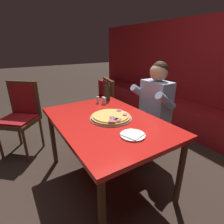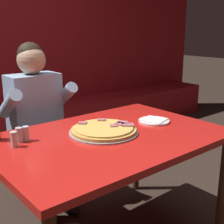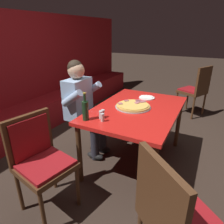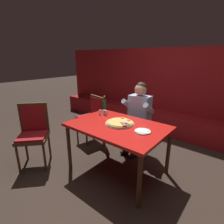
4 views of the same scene
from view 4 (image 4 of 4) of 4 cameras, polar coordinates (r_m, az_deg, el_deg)
name	(u,v)px [view 4 (image 4 of 4)]	position (r m, az deg, el deg)	size (l,w,h in m)	color
ground_plane	(117,169)	(2.89, 1.63, -18.23)	(24.00, 24.00, 0.00)	#33261E
booth_wall_panel	(174,90)	(4.35, 19.70, 6.72)	(6.80, 0.16, 1.90)	maroon
booth_bench	(166,123)	(4.25, 17.22, -3.40)	(6.46, 0.48, 0.46)	maroon
main_dining_table	(117,130)	(2.56, 1.76, -5.81)	(1.38, 0.94, 0.75)	#4C2D19
pizza	(120,123)	(2.56, 2.49, -3.52)	(0.42, 0.42, 0.05)	#9E9EA3
plate_white_paper	(143,131)	(2.33, 9.94, -6.23)	(0.21, 0.21, 0.02)	white
beer_bottle	(105,106)	(3.09, -2.45, 1.97)	(0.07, 0.07, 0.29)	#19381E
shaker_black_pepper	(104,113)	(2.96, -2.63, -0.17)	(0.04, 0.04, 0.09)	silver
shaker_red_pepper_flakes	(106,113)	(2.93, -2.10, -0.33)	(0.04, 0.04, 0.09)	silver
shaker_parmesan	(100,113)	(2.96, -3.99, -0.20)	(0.04, 0.04, 0.09)	silver
diner_seated_blue_shirt	(137,115)	(3.14, 8.16, -0.90)	(0.53, 0.53, 1.27)	black
dining_chair_by_booth	(92,115)	(3.63, -6.49, -0.85)	(0.52, 0.52, 0.93)	#4C2D19
dining_chair_far_left	(33,130)	(3.06, -24.30, -5.40)	(0.62, 0.62, 1.00)	#4C2D19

